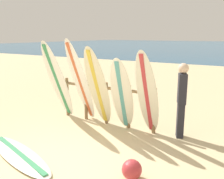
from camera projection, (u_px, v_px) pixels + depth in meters
ground_plane at (51, 170)px, 4.53m from camera, size 120.00×120.00×0.00m
surfboard_rack at (106, 99)px, 6.77m from camera, size 2.88×0.09×1.15m
surfboard_leaning_far_left at (58, 81)px, 6.96m from camera, size 0.57×1.05×2.27m
surfboard_leaning_left at (81, 82)px, 6.69m from camera, size 0.49×1.09×2.33m
surfboard_leaning_center_left at (98, 88)px, 6.35m from camera, size 0.58×0.92×2.16m
surfboard_leaning_center at (122, 95)px, 6.06m from camera, size 0.65×0.89×1.91m
surfboard_leaning_center_right at (147, 94)px, 5.81m from camera, size 0.62×0.78×2.10m
surfboard_lying_on_sand at (19, 155)px, 5.02m from camera, size 2.45×1.21×0.08m
beachgoer_standing at (182, 97)px, 5.78m from camera, size 0.28×0.33×1.78m
beach_ball at (132, 170)px, 4.21m from camera, size 0.35×0.35×0.35m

